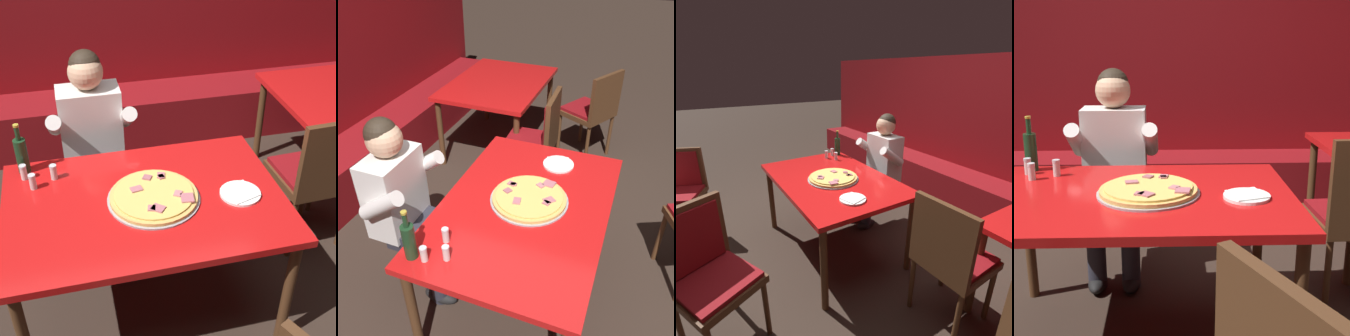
% 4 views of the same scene
% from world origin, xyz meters
% --- Properties ---
extents(ground_plane, '(24.00, 24.00, 0.00)m').
position_xyz_m(ground_plane, '(0.00, 0.00, 0.00)').
color(ground_plane, '#33261E').
extents(main_dining_table, '(1.41, 0.96, 0.76)m').
position_xyz_m(main_dining_table, '(0.00, 0.00, 0.69)').
color(main_dining_table, '#4C2D19').
rests_on(main_dining_table, ground_plane).
extents(pizza, '(0.47, 0.47, 0.05)m').
position_xyz_m(pizza, '(0.05, -0.01, 0.78)').
color(pizza, '#9E9EA3').
rests_on(pizza, main_dining_table).
extents(plate_white_paper, '(0.21, 0.21, 0.02)m').
position_xyz_m(plate_white_paper, '(0.48, -0.08, 0.77)').
color(plate_white_paper, white).
rests_on(plate_white_paper, main_dining_table).
extents(beer_bottle, '(0.07, 0.07, 0.29)m').
position_xyz_m(beer_bottle, '(-0.59, 0.40, 0.87)').
color(beer_bottle, '#19381E').
rests_on(beer_bottle, main_dining_table).
extents(shaker_red_pepper_flakes, '(0.04, 0.04, 0.09)m').
position_xyz_m(shaker_red_pepper_flakes, '(-0.59, 0.33, 0.80)').
color(shaker_red_pepper_flakes, silver).
rests_on(shaker_red_pepper_flakes, main_dining_table).
extents(shaker_oregano, '(0.04, 0.04, 0.09)m').
position_xyz_m(shaker_oregano, '(-0.43, 0.29, 0.80)').
color(shaker_oregano, silver).
rests_on(shaker_oregano, main_dining_table).
extents(shaker_black_pepper, '(0.04, 0.04, 0.09)m').
position_xyz_m(shaker_black_pepper, '(-0.54, 0.23, 0.80)').
color(shaker_black_pepper, silver).
rests_on(shaker_black_pepper, main_dining_table).
extents(diner_seated_blue_shirt, '(0.53, 0.53, 1.27)m').
position_xyz_m(diner_seated_blue_shirt, '(-0.19, 0.70, 0.71)').
color(diner_seated_blue_shirt, black).
rests_on(diner_seated_blue_shirt, ground_plane).
extents(dining_chair_far_right, '(0.46, 0.46, 0.98)m').
position_xyz_m(dining_chair_far_right, '(1.15, 0.27, 0.57)').
color(dining_chair_far_right, '#4C2D19').
rests_on(dining_chair_far_right, ground_plane).
extents(dining_chair_by_booth, '(0.59, 0.59, 0.96)m').
position_xyz_m(dining_chair_by_booth, '(1.93, -0.08, 0.57)').
color(dining_chair_by_booth, '#4C2D19').
rests_on(dining_chair_by_booth, ground_plane).
extents(background_dining_table, '(1.26, 0.93, 0.76)m').
position_xyz_m(background_dining_table, '(1.80, 0.90, 0.68)').
color(background_dining_table, '#4C2D19').
rests_on(background_dining_table, ground_plane).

